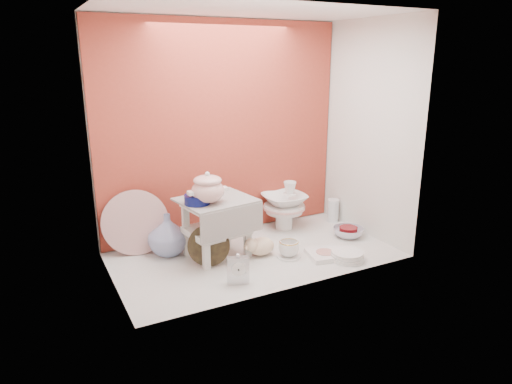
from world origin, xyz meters
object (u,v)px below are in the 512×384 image
porcelain_tower (284,205)px  step_stool (217,228)px  soup_tureen (208,188)px  dinner_plate_stack (347,256)px  crystal_bowl (348,232)px  mantel_clock (238,269)px  plush_pig (262,246)px  floral_platter (135,223)px  blue_white_vase (168,234)px  gold_rim_teacup (289,248)px

porcelain_tower → step_stool: bearing=-160.0°
soup_tureen → dinner_plate_stack: bearing=-25.7°
dinner_plate_stack → crystal_bowl: size_ratio=0.98×
soup_tureen → mantel_clock: soup_tureen is taller
plush_pig → crystal_bowl: bearing=14.9°
plush_pig → porcelain_tower: 0.54m
floral_platter → crystal_bowl: 1.49m
blue_white_vase → mantel_clock: 0.63m
blue_white_vase → plush_pig: (0.53, -0.31, -0.07)m
soup_tureen → mantel_clock: 0.53m
soup_tureen → crystal_bowl: size_ratio=1.10×
soup_tureen → gold_rim_teacup: (0.48, -0.17, -0.43)m
floral_platter → dinner_plate_stack: bearing=-32.1°
gold_rim_teacup → dinner_plate_stack: 0.37m
crystal_bowl → porcelain_tower: (-0.32, 0.36, 0.15)m
soup_tureen → porcelain_tower: soup_tureen is taller
mantel_clock → gold_rim_teacup: 0.48m
soup_tureen → plush_pig: bearing=-10.7°
blue_white_vase → mantel_clock: bearing=-69.0°
mantel_clock → porcelain_tower: porcelain_tower is taller
plush_pig → crystal_bowl: size_ratio=1.01×
dinner_plate_stack → gold_rim_teacup: bearing=146.2°
plush_pig → floral_platter: bearing=164.7°
soup_tureen → blue_white_vase: 0.47m
blue_white_vase → porcelain_tower: (0.91, 0.06, 0.04)m
floral_platter → crystal_bowl: size_ratio=1.96×
step_stool → mantel_clock: bearing=-104.8°
floral_platter → dinner_plate_stack: size_ratio=1.99×
floral_platter → step_stool: bearing=-32.3°
step_stool → gold_rim_teacup: bearing=-39.1°
step_stool → blue_white_vase: (-0.27, 0.18, -0.06)m
crystal_bowl → step_stool: bearing=172.4°
gold_rim_teacup → porcelain_tower: (0.24, 0.47, 0.12)m
floral_platter → plush_pig: floral_platter is taller
blue_white_vase → gold_rim_teacup: size_ratio=2.10×
gold_rim_teacup → plush_pig: bearing=142.9°
floral_platter → porcelain_tower: (1.09, -0.05, -0.03)m
soup_tureen → crystal_bowl: (1.04, -0.06, -0.45)m
plush_pig → crystal_bowl: (0.71, -0.00, -0.03)m
step_stool → soup_tureen: soup_tureen is taller
blue_white_vase → crystal_bowl: bearing=-13.9°
blue_white_vase → dinner_plate_stack: size_ratio=1.27×
mantel_clock → blue_white_vase: bearing=129.1°
mantel_clock → plush_pig: mantel_clock is taller
mantel_clock → crystal_bowl: 1.05m
floral_platter → mantel_clock: 0.81m
floral_platter → gold_rim_teacup: bearing=-31.4°
porcelain_tower → plush_pig: bearing=-136.8°
floral_platter → porcelain_tower: 1.10m
soup_tureen → floral_platter: (-0.37, 0.35, -0.27)m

